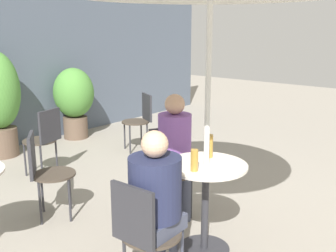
{
  "coord_description": "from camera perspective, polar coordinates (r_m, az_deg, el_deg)",
  "views": [
    {
      "loc": [
        -2.53,
        -1.7,
        1.81
      ],
      "look_at": [
        -0.07,
        0.39,
        1.01
      ],
      "focal_mm": 42.0,
      "sensor_mm": 36.0,
      "label": 1
    }
  ],
  "objects": [
    {
      "name": "bistro_chair_4",
      "position": [
        5.93,
        -3.93,
        1.41
      ],
      "size": [
        0.47,
        0.46,
        0.86
      ],
      "rotation": [
        0.0,
        0.0,
        4.25
      ],
      "color": "#42382D",
      "rests_on": "ground_plane"
    },
    {
      "name": "bistro_chair_3",
      "position": [
        3.95,
        -17.62,
        -5.77
      ],
      "size": [
        0.47,
        0.47,
        0.86
      ],
      "rotation": [
        0.0,
        0.0,
        0.94
      ],
      "color": "#42382D",
      "rests_on": "ground_plane"
    },
    {
      "name": "bistro_chair_1",
      "position": [
        2.69,
        -3.69,
        -14.69
      ],
      "size": [
        0.42,
        0.41,
        0.86
      ],
      "rotation": [
        0.0,
        0.0,
        -4.67
      ],
      "color": "#42382D",
      "rests_on": "ground_plane"
    },
    {
      "name": "cafe_table_near",
      "position": [
        3.25,
        5.46,
        -9.22
      ],
      "size": [
        0.67,
        0.67,
        0.76
      ],
      "color": "#2D2D33",
      "rests_on": "ground_plane"
    },
    {
      "name": "seated_person_1",
      "position": [
        2.72,
        -1.65,
        -10.37
      ],
      "size": [
        0.37,
        0.36,
        1.17
      ],
      "rotation": [
        0.0,
        0.0,
        1.61
      ],
      "color": "#42475B",
      "rests_on": "ground_plane"
    },
    {
      "name": "potted_plant_2",
      "position": [
        6.73,
        -13.48,
        4.03
      ],
      "size": [
        0.67,
        0.67,
        1.18
      ],
      "color": "brown",
      "rests_on": "ground_plane"
    },
    {
      "name": "beer_glass_1",
      "position": [
        2.99,
        3.85,
        -4.98
      ],
      "size": [
        0.06,
        0.06,
        0.17
      ],
      "color": "#B28433",
      "rests_on": "cafe_table_near"
    },
    {
      "name": "beer_glass_0",
      "position": [
        3.31,
        6.05,
        -2.9
      ],
      "size": [
        0.06,
        0.06,
        0.2
      ],
      "color": "#B28433",
      "rests_on": "cafe_table_near"
    },
    {
      "name": "seated_person_0",
      "position": [
        3.71,
        1.05,
        -2.94
      ],
      "size": [
        0.37,
        0.39,
        1.23
      ],
      "rotation": [
        0.0,
        0.0,
        -0.48
      ],
      "color": "#42475B",
      "rests_on": "ground_plane"
    },
    {
      "name": "bistro_chair_2",
      "position": [
        5.1,
        -17.46,
        -1.33
      ],
      "size": [
        0.43,
        0.45,
        0.86
      ],
      "rotation": [
        0.0,
        0.0,
        3.4
      ],
      "color": "#42382D",
      "rests_on": "ground_plane"
    },
    {
      "name": "bistro_chair_0",
      "position": [
        3.9,
        0.2,
        -5.32
      ],
      "size": [
        0.46,
        0.47,
        0.86
      ],
      "rotation": [
        0.0,
        0.0,
        -0.48
      ],
      "color": "#42382D",
      "rests_on": "ground_plane"
    },
    {
      "name": "ground_plane",
      "position": [
        3.55,
        5.76,
        -16.82
      ],
      "size": [
        20.0,
        20.0,
        0.0
      ],
      "primitive_type": "plane",
      "color": "gray"
    }
  ]
}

